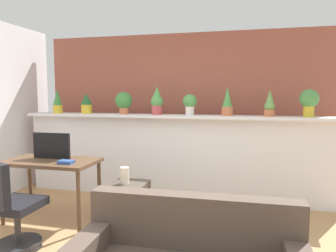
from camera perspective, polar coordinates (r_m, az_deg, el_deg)
The scene contains 17 objects.
divider_wall at distance 4.68m, azimuth 1.08°, elevation -5.76°, with size 4.62×0.16×1.19m, color white.
plant_shelf at distance 4.56m, azimuth 0.98°, elevation 1.77°, with size 4.62×0.35×0.04m, color white.
brick_wall_behind at distance 5.18m, azimuth 2.58°, elevation 2.63°, with size 4.62×0.10×2.50m, color #9E5442.
potted_plant_0 at distance 5.25m, azimuth -19.32°, elevation 4.22°, with size 0.14×0.14×0.38m.
potted_plant_1 at distance 5.02m, azimuth -14.50°, elevation 4.04°, with size 0.17×0.17×0.31m.
potted_plant_2 at distance 4.81m, azimuth -8.00°, elevation 4.38°, with size 0.26×0.26×0.33m.
potted_plant_3 at distance 4.57m, azimuth -2.01°, elevation 4.57°, with size 0.18×0.18×0.41m.
potted_plant_4 at distance 4.50m, azimuth 3.97°, elevation 4.17°, with size 0.20×0.20×0.30m.
potted_plant_5 at distance 4.47m, azimuth 10.66°, elevation 4.26°, with size 0.16×0.16×0.40m.
potted_plant_6 at distance 4.43m, azimuth 17.87°, elevation 3.68°, with size 0.14×0.14×0.36m.
potted_plant_7 at distance 4.53m, azimuth 24.12°, elevation 4.22°, with size 0.25×0.25×0.36m.
desk at distance 4.06m, azimuth -20.38°, elevation -6.94°, with size 1.10×0.60×0.75m.
tv_monitor at distance 4.10m, azimuth -20.28°, elevation -3.36°, with size 0.48×0.04×0.32m, color black.
office_chair at distance 3.52m, azimuth -26.47°, elevation -13.80°, with size 0.51×0.51×0.91m.
side_cube_shelf at distance 3.85m, azimuth -6.98°, elevation -13.76°, with size 0.40×0.41×0.50m.
vase_on_shelf at distance 3.72m, azimuth -7.87°, elevation -8.84°, with size 0.11×0.11×0.19m, color silver.
book_on_desk at distance 3.77m, azimuth -17.94°, elevation -6.20°, with size 0.17×0.11×0.04m, color #2D4C8C.
Camera 1 is at (1.02, -2.47, 1.53)m, focal length 33.76 mm.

